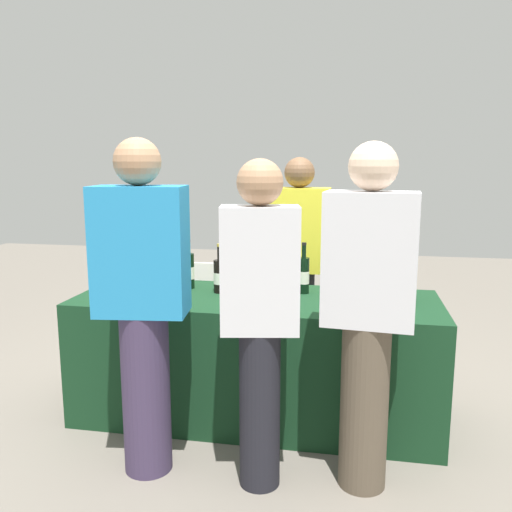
{
  "coord_description": "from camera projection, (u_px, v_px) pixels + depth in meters",
  "views": [
    {
      "loc": [
        0.56,
        -3.0,
        1.54
      ],
      "look_at": [
        0.0,
        0.0,
        1.0
      ],
      "focal_mm": 37.02,
      "sensor_mm": 36.0,
      "label": 1
    }
  ],
  "objects": [
    {
      "name": "wine_bottle_6",
      "position": [
        387.0,
        278.0,
        3.14
      ],
      "size": [
        0.08,
        0.08,
        0.32
      ],
      "color": "black",
      "rests_on": "tasting_table"
    },
    {
      "name": "wine_bottle_4",
      "position": [
        304.0,
        275.0,
        3.22
      ],
      "size": [
        0.07,
        0.07,
        0.31
      ],
      "color": "black",
      "rests_on": "tasting_table"
    },
    {
      "name": "wine_glass_4",
      "position": [
        390.0,
        290.0,
        2.9
      ],
      "size": [
        0.07,
        0.07,
        0.14
      ],
      "color": "silver",
      "rests_on": "tasting_table"
    },
    {
      "name": "guest_1",
      "position": [
        260.0,
        314.0,
        2.43
      ],
      "size": [
        0.38,
        0.25,
        1.56
      ],
      "rotation": [
        0.0,
        0.0,
        0.18
      ],
      "color": "black",
      "rests_on": "ground_plane"
    },
    {
      "name": "wine_bottle_3",
      "position": [
        261.0,
        275.0,
        3.25
      ],
      "size": [
        0.07,
        0.07,
        0.29
      ],
      "color": "black",
      "rests_on": "tasting_table"
    },
    {
      "name": "wine_glass_1",
      "position": [
        144.0,
        282.0,
        3.11
      ],
      "size": [
        0.07,
        0.07,
        0.13
      ],
      "color": "silver",
      "rests_on": "tasting_table"
    },
    {
      "name": "ground_plane",
      "position": [
        256.0,
        414.0,
        3.27
      ],
      "size": [
        12.0,
        12.0,
        0.0
      ],
      "primitive_type": "plane",
      "color": "slate"
    },
    {
      "name": "wine_bottle_7",
      "position": [
        404.0,
        282.0,
        3.05
      ],
      "size": [
        0.08,
        0.08,
        0.3
      ],
      "color": "black",
      "rests_on": "tasting_table"
    },
    {
      "name": "guest_2",
      "position": [
        368.0,
        309.0,
        2.41
      ],
      "size": [
        0.43,
        0.26,
        1.63
      ],
      "rotation": [
        0.0,
        0.0,
        -0.1
      ],
      "color": "brown",
      "rests_on": "ground_plane"
    },
    {
      "name": "ice_bucket",
      "position": [
        384.0,
        291.0,
        2.94
      ],
      "size": [
        0.23,
        0.23,
        0.16
      ],
      "primitive_type": "cylinder",
      "color": "silver",
      "rests_on": "tasting_table"
    },
    {
      "name": "wine_bottle_2",
      "position": [
        220.0,
        276.0,
        3.24
      ],
      "size": [
        0.08,
        0.08,
        0.3
      ],
      "color": "black",
      "rests_on": "tasting_table"
    },
    {
      "name": "wine_bottle_0",
      "position": [
        143.0,
        272.0,
        3.34
      ],
      "size": [
        0.07,
        0.07,
        0.31
      ],
      "color": "black",
      "rests_on": "tasting_table"
    },
    {
      "name": "server_pouring",
      "position": [
        298.0,
        262.0,
        3.75
      ],
      "size": [
        0.43,
        0.24,
        1.58
      ],
      "rotation": [
        0.0,
        0.0,
        3.14
      ],
      "color": "black",
      "rests_on": "ground_plane"
    },
    {
      "name": "guest_0",
      "position": [
        143.0,
        299.0,
        2.55
      ],
      "size": [
        0.46,
        0.29,
        1.66
      ],
      "rotation": [
        0.0,
        0.0,
        0.12
      ],
      "color": "#3F3351",
      "rests_on": "ground_plane"
    },
    {
      "name": "wine_glass_0",
      "position": [
        122.0,
        280.0,
        3.14
      ],
      "size": [
        0.06,
        0.06,
        0.14
      ],
      "color": "silver",
      "rests_on": "tasting_table"
    },
    {
      "name": "wine_glass_2",
      "position": [
        349.0,
        288.0,
        2.97
      ],
      "size": [
        0.07,
        0.07,
        0.14
      ],
      "color": "silver",
      "rests_on": "tasting_table"
    },
    {
      "name": "menu_board",
      "position": [
        204.0,
        306.0,
        4.39
      ],
      "size": [
        0.53,
        0.03,
        0.73
      ],
      "primitive_type": "cube",
      "rotation": [
        0.0,
        0.0,
        -0.0
      ],
      "color": "white",
      "rests_on": "ground_plane"
    },
    {
      "name": "wine_bottle_5",
      "position": [
        348.0,
        281.0,
        3.1
      ],
      "size": [
        0.07,
        0.07,
        0.3
      ],
      "color": "black",
      "rests_on": "tasting_table"
    },
    {
      "name": "tasting_table",
      "position": [
        256.0,
        357.0,
        3.2
      ],
      "size": [
        2.15,
        0.75,
        0.75
      ],
      "primitive_type": "cube",
      "color": "#14381E",
      "rests_on": "ground_plane"
    },
    {
      "name": "wine_glass_3",
      "position": [
        367.0,
        291.0,
        2.91
      ],
      "size": [
        0.07,
        0.07,
        0.13
      ],
      "color": "silver",
      "rests_on": "tasting_table"
    },
    {
      "name": "wine_bottle_1",
      "position": [
        189.0,
        270.0,
        3.35
      ],
      "size": [
        0.07,
        0.07,
        0.31
      ],
      "color": "black",
      "rests_on": "tasting_table"
    }
  ]
}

